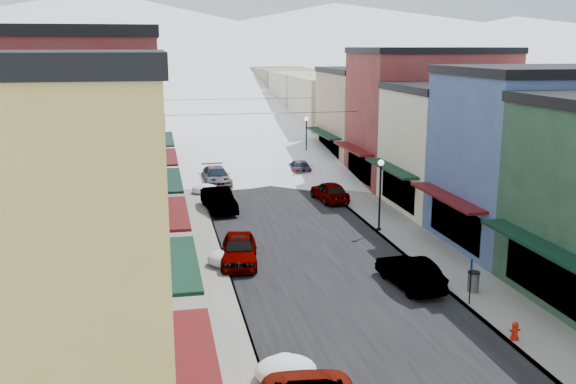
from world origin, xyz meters
name	(u,v)px	position (x,y,z in m)	size (l,w,h in m)	color
road	(234,150)	(0.00, 60.00, 0.01)	(10.00, 160.00, 0.01)	black
sidewalk_left	(175,151)	(-6.60, 60.00, 0.07)	(3.20, 160.00, 0.15)	gray
sidewalk_right	(290,148)	(6.60, 60.00, 0.07)	(3.20, 160.00, 0.15)	gray
curb_left	(189,151)	(-5.05, 60.00, 0.07)	(0.10, 160.00, 0.15)	slate
curb_right	(277,148)	(5.05, 60.00, 0.07)	(0.10, 160.00, 0.15)	slate
bldg_l_cream	(30,233)	(-13.19, 12.50, 4.76)	(11.30, 8.20, 9.50)	beige
bldg_l_brick_near	(47,158)	(-13.69, 20.50, 6.26)	(12.30, 8.20, 12.50)	maroon
bldg_l_grayblue	(80,163)	(-13.19, 29.00, 4.51)	(11.30, 9.20, 9.00)	slate
bldg_l_brick_far	(78,129)	(-14.19, 38.00, 5.51)	(13.30, 9.20, 11.00)	brown
bldg_l_tan	(103,121)	(-13.19, 48.00, 5.01)	(11.30, 11.20, 10.00)	tan
bldg_r_blue	(538,158)	(13.19, 21.00, 5.26)	(11.30, 9.20, 10.50)	#3D548A
bldg_r_cream	(471,147)	(13.69, 30.00, 4.51)	(12.30, 9.20, 9.00)	beige
bldg_r_brick_far	(428,116)	(14.19, 39.00, 5.76)	(13.30, 9.20, 11.50)	maroon
bldg_r_tan	(377,116)	(13.19, 49.00, 4.76)	(11.30, 11.20, 9.50)	tan
distant_blocks	(215,99)	(0.00, 83.00, 4.00)	(34.00, 55.00, 8.00)	gray
mountain_ridge	(127,39)	(-19.47, 277.18, 14.36)	(670.00, 340.00, 34.00)	silver
overhead_cables	(248,105)	(0.00, 47.50, 6.20)	(16.40, 15.04, 0.04)	black
car_silver_sedan	(239,249)	(-4.30, 21.11, 0.82)	(1.93, 4.80, 1.63)	gray
car_dark_hatch	(219,200)	(-4.27, 32.73, 0.82)	(1.73, 4.95, 1.63)	black
car_silver_wagon	(216,176)	(-3.65, 41.52, 0.78)	(2.18, 5.35, 1.55)	#9B9EA3
car_green_sedan	(410,272)	(3.50, 16.01, 0.76)	(1.61, 4.62, 1.52)	black
car_gray_suv	(330,191)	(4.30, 34.07, 0.78)	(1.84, 4.57, 1.56)	gray
car_black_sedan	(299,167)	(4.30, 44.81, 0.67)	(1.87, 4.59, 1.33)	black
car_lane_silver	(230,147)	(-0.60, 58.26, 0.67)	(1.57, 3.90, 1.33)	#95989C
car_lane_white	(240,131)	(2.20, 71.23, 0.72)	(2.38, 5.16, 1.43)	silver
fire_hydrant	(515,331)	(5.28, 9.36, 0.50)	(0.44, 0.33, 0.76)	red
parking_sign	(471,278)	(5.20, 13.06, 1.41)	(0.08, 0.29, 2.15)	black
trash_can	(473,281)	(6.09, 14.44, 0.65)	(0.58, 0.58, 0.99)	#5C5F61
streetlamp_near	(380,186)	(5.20, 25.34, 3.02)	(0.38, 0.38, 4.54)	black
streetlamp_far	(306,134)	(6.10, 49.69, 3.06)	(0.38, 0.38, 4.62)	black
snow_pile_near	(286,370)	(-4.28, 8.22, 0.45)	(2.22, 2.56, 0.94)	white
snow_pile_mid	(229,258)	(-4.88, 20.77, 0.47)	(2.34, 2.64, 0.99)	white
snow_pile_far	(205,189)	(-4.88, 38.24, 0.42)	(2.09, 2.49, 0.89)	white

